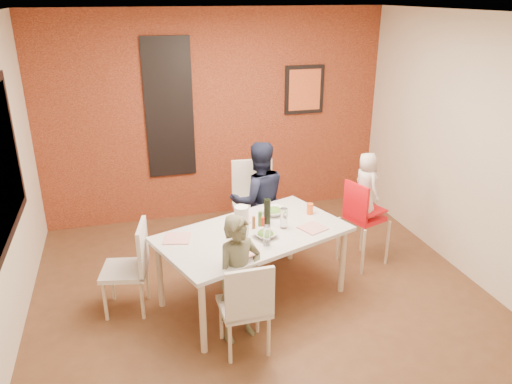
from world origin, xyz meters
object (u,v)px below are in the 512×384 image
object	(u,v)px
child_far	(259,200)
high_chair	(362,215)
child_near	(239,279)
toddler	(366,185)
dining_table	(253,238)
chair_near	(246,304)
chair_left	(132,263)
chair_far	(254,200)
wine_bottle	(267,212)
paper_towel_roll	(242,221)

from	to	relation	value
child_far	high_chair	bearing A→B (deg)	153.37
child_near	child_far	world-z (taller)	child_far
child_far	toddler	size ratio (longest dim) A/B	1.90
child_near	toddler	distance (m)	1.89
dining_table	chair_near	distance (m)	0.84
dining_table	child_far	size ratio (longest dim) A/B	1.47
chair_left	high_chair	size ratio (longest dim) A/B	0.91
child_near	chair_near	bearing A→B (deg)	-109.71
chair_far	toddler	world-z (taller)	toddler
dining_table	child_near	world-z (taller)	child_near
high_chair	wine_bottle	bearing A→B (deg)	81.08
chair_far	paper_towel_roll	xyz separation A→B (m)	(-0.43, -1.16, 0.30)
chair_left	chair_near	bearing A→B (deg)	55.59
chair_far	high_chair	distance (m)	1.28
chair_far	child_far	distance (m)	0.27
chair_near	chair_left	distance (m)	1.26
high_chair	child_far	xyz separation A→B (m)	(-1.03, 0.51, 0.09)
chair_near	toddler	size ratio (longest dim) A/B	1.21
chair_left	paper_towel_roll	bearing A→B (deg)	91.91
chair_near	wine_bottle	world-z (taller)	wine_bottle
toddler	wine_bottle	world-z (taller)	toddler
wine_bottle	dining_table	bearing A→B (deg)	-141.18
chair_near	child_near	bearing A→B (deg)	-90.38
chair_near	wine_bottle	distance (m)	1.09
dining_table	toddler	distance (m)	1.43
dining_table	high_chair	world-z (taller)	high_chair
child_near	paper_towel_roll	size ratio (longest dim) A/B	3.95
chair_far	toddler	xyz separation A→B (m)	(1.05, -0.75, 0.36)
chair_far	toddler	bearing A→B (deg)	-29.36
high_chair	wine_bottle	world-z (taller)	wine_bottle
chair_far	child_near	xyz separation A→B (m)	(-0.58, -1.65, 0.00)
chair_far	high_chair	size ratio (longest dim) A/B	1.05
chair_near	wine_bottle	xyz separation A→B (m)	(0.45, 0.92, 0.38)
child_far	wine_bottle	xyz separation A→B (m)	(-0.12, -0.72, 0.18)
chair_far	child_near	world-z (taller)	child_near
chair_left	paper_towel_roll	size ratio (longest dim) A/B	3.03
child_far	paper_towel_roll	size ratio (longest dim) A/B	4.61
dining_table	chair_left	xyz separation A→B (m)	(-1.14, 0.13, -0.17)
high_chair	dining_table	bearing A→B (deg)	85.65
chair_near	child_near	xyz separation A→B (m)	(-0.00, 0.24, 0.10)
chair_near	toddler	bearing A→B (deg)	-145.39
high_chair	toddler	xyz separation A→B (m)	(0.02, 0.02, 0.35)
child_near	toddler	bearing A→B (deg)	9.26
high_chair	chair_far	bearing A→B (deg)	33.90
chair_near	chair_far	xyz separation A→B (m)	(0.58, 1.89, 0.09)
chair_left	child_near	world-z (taller)	child_near
dining_table	chair_left	world-z (taller)	chair_left
child_near	dining_table	bearing A→B (deg)	43.27
chair_far	paper_towel_roll	distance (m)	1.28
wine_bottle	toddler	bearing A→B (deg)	10.94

